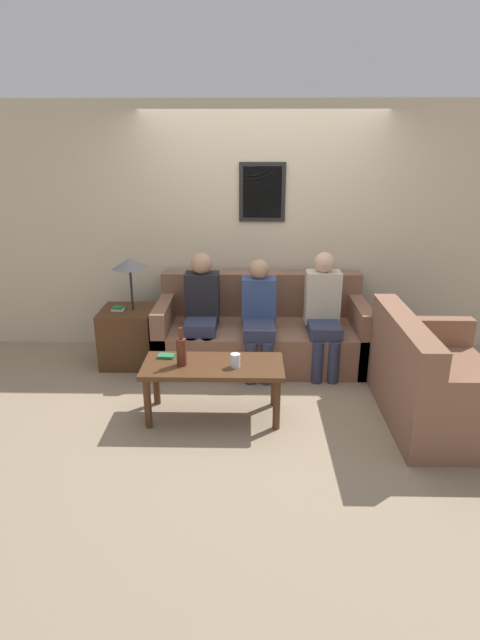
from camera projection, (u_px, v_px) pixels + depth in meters
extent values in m
plane|color=gray|center=(262.00, 383.00, 4.81)|extent=(16.00, 16.00, 0.00)
cube|color=beige|center=(262.00, 230.00, 5.34)|extent=(9.00, 0.06, 2.60)
cube|color=black|center=(262.00, 192.00, 5.16)|extent=(0.48, 0.02, 0.60)
cube|color=beige|center=(262.00, 192.00, 5.16)|extent=(0.40, 0.01, 0.52)
cube|color=brown|center=(261.00, 344.00, 5.20)|extent=(2.13, 0.92, 0.42)
cube|color=brown|center=(261.00, 293.00, 5.39)|extent=(2.13, 0.20, 0.46)
cube|color=brown|center=(166.00, 332.00, 5.17)|extent=(0.14, 0.92, 0.67)
cube|color=brown|center=(358.00, 333.00, 5.14)|extent=(0.14, 0.92, 0.67)
cube|color=brown|center=(441.00, 395.00, 4.14)|extent=(0.92, 1.38, 0.42)
cube|color=brown|center=(403.00, 346.00, 4.00)|extent=(0.20, 1.38, 0.46)
cube|color=brown|center=(475.00, 421.00, 3.51)|extent=(0.92, 0.14, 0.67)
cube|color=brown|center=(419.00, 352.00, 4.68)|extent=(0.92, 0.14, 0.67)
cube|color=#4C2D19|center=(213.00, 366.00, 4.09)|extent=(1.15, 0.51, 0.04)
cylinder|color=#4C2D19|center=(148.00, 403.00, 4.00)|extent=(0.06, 0.06, 0.44)
cylinder|color=#4C2D19|center=(277.00, 404.00, 3.98)|extent=(0.06, 0.06, 0.44)
cylinder|color=#4C2D19|center=(156.00, 381.00, 4.36)|extent=(0.06, 0.06, 0.44)
cylinder|color=#4C2D19|center=(274.00, 382.00, 4.34)|extent=(0.06, 0.06, 0.44)
cube|color=#4C2D19|center=(129.00, 336.00, 5.17)|extent=(0.53, 0.53, 0.59)
cylinder|color=#262628|center=(131.00, 288.00, 4.99)|extent=(0.02, 0.02, 0.45)
cone|color=slate|center=(130.00, 263.00, 4.91)|extent=(0.34, 0.34, 0.10)
cube|color=beige|center=(118.00, 309.00, 5.04)|extent=(0.12, 0.09, 0.02)
cube|color=#237547|center=(118.00, 307.00, 5.04)|extent=(0.11, 0.10, 0.02)
cylinder|color=#562319|center=(181.00, 352.00, 4.03)|extent=(0.08, 0.08, 0.23)
cylinder|color=#562319|center=(181.00, 334.00, 3.97)|extent=(0.03, 0.03, 0.10)
cylinder|color=silver|center=(235.00, 360.00, 4.01)|extent=(0.08, 0.08, 0.11)
cube|color=#237547|center=(166.00, 356.00, 4.20)|extent=(0.14, 0.10, 0.02)
cube|color=#2D334C|center=(201.00, 326.00, 4.95)|extent=(0.31, 0.41, 0.14)
cylinder|color=#2D334C|center=(192.00, 359.00, 4.84)|extent=(0.11, 0.11, 0.42)
cylinder|color=#2D334C|center=(208.00, 359.00, 4.84)|extent=(0.11, 0.11, 0.42)
cube|color=black|center=(202.00, 297.00, 5.06)|extent=(0.34, 0.22, 0.49)
sphere|color=tan|center=(201.00, 264.00, 4.95)|extent=(0.21, 0.21, 0.21)
cube|color=#2D334C|center=(259.00, 329.00, 4.87)|extent=(0.31, 0.47, 0.14)
cylinder|color=#2D334C|center=(251.00, 363.00, 4.74)|extent=(0.11, 0.11, 0.42)
cylinder|color=#2D334C|center=(267.00, 363.00, 4.74)|extent=(0.11, 0.11, 0.42)
cube|color=#33477A|center=(259.00, 300.00, 5.02)|extent=(0.34, 0.22, 0.46)
sphere|color=tan|center=(259.00, 269.00, 4.91)|extent=(0.20, 0.20, 0.20)
cube|color=#2D334C|center=(324.00, 329.00, 4.87)|extent=(0.31, 0.42, 0.14)
cylinder|color=#2D334C|center=(317.00, 362.00, 4.76)|extent=(0.11, 0.11, 0.42)
cylinder|color=#2D334C|center=(333.00, 362.00, 4.76)|extent=(0.11, 0.11, 0.42)
cube|color=beige|center=(322.00, 297.00, 4.98)|extent=(0.34, 0.22, 0.53)
sphere|color=tan|center=(324.00, 262.00, 4.86)|extent=(0.20, 0.20, 0.20)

